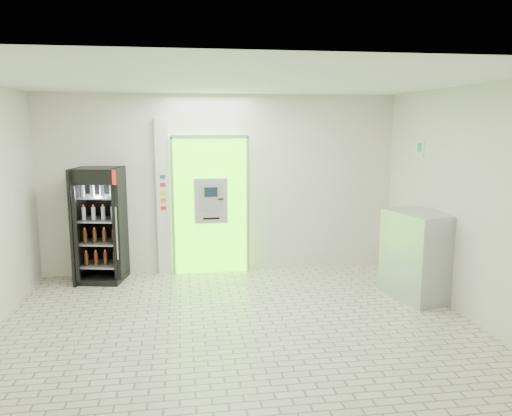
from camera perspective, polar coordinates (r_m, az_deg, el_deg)
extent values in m
plane|color=beige|center=(6.43, -1.95, -13.40)|extent=(6.00, 6.00, 0.00)
plane|color=silver|center=(8.47, -3.93, 2.74)|extent=(6.00, 0.00, 6.00)
plane|color=silver|center=(3.59, 2.48, -6.86)|extent=(6.00, 0.00, 6.00)
plane|color=silver|center=(7.00, 23.18, 0.51)|extent=(0.00, 5.00, 5.00)
plane|color=white|center=(5.93, -2.12, 14.31)|extent=(6.00, 6.00, 0.00)
cube|color=#4BF708|center=(8.43, -5.22, 0.29)|extent=(1.20, 0.12, 2.30)
cube|color=gray|center=(8.25, -5.31, 8.11)|extent=(1.28, 0.04, 0.06)
cube|color=gray|center=(8.35, -9.51, 0.11)|extent=(0.04, 0.04, 2.30)
cube|color=gray|center=(8.42, -0.91, 0.32)|extent=(0.04, 0.04, 2.30)
cube|color=black|center=(8.52, -4.46, -4.07)|extent=(0.62, 0.01, 0.67)
cube|color=black|center=(8.27, -7.65, 5.85)|extent=(0.22, 0.01, 0.18)
cube|color=#A9ABB0|center=(8.31, -5.19, 0.85)|extent=(0.55, 0.12, 0.75)
cube|color=black|center=(8.22, -5.18, 1.81)|extent=(0.22, 0.01, 0.16)
cube|color=gray|center=(8.27, -5.15, -0.11)|extent=(0.16, 0.01, 0.12)
cube|color=black|center=(8.25, -4.05, 1.01)|extent=(0.09, 0.01, 0.02)
cube|color=black|center=(8.30, -5.13, -1.20)|extent=(0.28, 0.01, 0.03)
cube|color=silver|center=(8.42, -10.55, 1.19)|extent=(0.22, 0.10, 2.60)
cube|color=#193FB2|center=(8.33, -10.63, 3.52)|extent=(0.09, 0.01, 0.06)
cube|color=red|center=(8.34, -10.61, 2.63)|extent=(0.09, 0.01, 0.06)
cube|color=yellow|center=(8.36, -10.58, 1.75)|extent=(0.09, 0.01, 0.06)
cube|color=orange|center=(8.38, -10.55, 0.87)|extent=(0.09, 0.01, 0.06)
cube|color=red|center=(8.40, -10.52, -0.01)|extent=(0.09, 0.01, 0.06)
cube|color=black|center=(8.32, -17.41, -1.88)|extent=(0.80, 0.75, 1.83)
cube|color=black|center=(8.60, -17.12, -1.50)|extent=(0.68, 0.19, 1.83)
cube|color=red|center=(7.90, -18.05, 3.35)|extent=(0.66, 0.14, 0.22)
cube|color=white|center=(7.90, -18.05, 3.35)|extent=(0.38, 0.08, 0.06)
cube|color=black|center=(8.53, -17.12, -7.62)|extent=(0.80, 0.75, 0.09)
cylinder|color=gray|center=(7.97, -15.63, -2.83)|extent=(0.03, 0.03, 0.83)
cube|color=gray|center=(8.47, -17.19, -6.14)|extent=(0.67, 0.64, 0.02)
cube|color=gray|center=(8.38, -17.32, -3.72)|extent=(0.67, 0.64, 0.02)
cube|color=gray|center=(8.30, -17.45, -1.26)|extent=(0.67, 0.64, 0.02)
cube|color=gray|center=(8.25, -17.57, 1.24)|extent=(0.67, 0.64, 0.02)
cube|color=#A9ABB0|center=(7.59, 17.96, -5.18)|extent=(0.84, 1.08, 1.27)
cube|color=gray|center=(7.44, 15.77, -4.86)|extent=(0.23, 0.91, 0.01)
cube|color=white|center=(8.15, 18.26, 6.39)|extent=(0.02, 0.22, 0.26)
cube|color=#0C873E|center=(8.14, 18.19, 6.60)|extent=(0.00, 0.14, 0.14)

